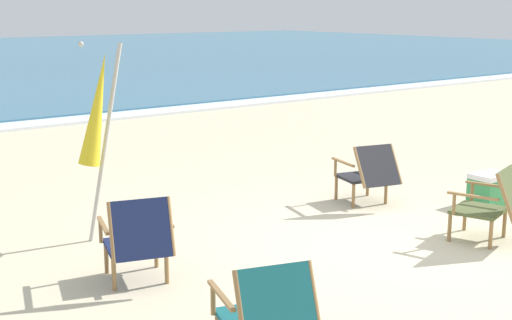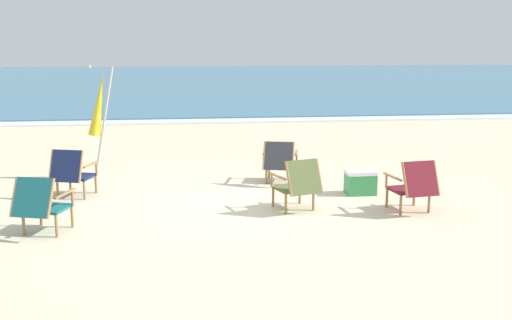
{
  "view_description": "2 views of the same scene",
  "coord_description": "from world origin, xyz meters",
  "px_view_note": "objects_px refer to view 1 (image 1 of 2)",
  "views": [
    {
      "loc": [
        -5.47,
        -4.66,
        2.43
      ],
      "look_at": [
        -0.4,
        2.0,
        0.62
      ],
      "focal_mm": 50.0,
      "sensor_mm": 36.0,
      "label": 1
    },
    {
      "loc": [
        -0.83,
        -9.03,
        2.52
      ],
      "look_at": [
        0.32,
        0.59,
        0.58
      ],
      "focal_mm": 42.0,
      "sensor_mm": 36.0,
      "label": 2
    }
  ],
  "objects_px": {
    "beach_chair_front_left": "(138,238)",
    "beach_chair_front_right": "(268,313)",
    "umbrella_furled_yellow": "(97,112)",
    "cooler_box": "(490,189)",
    "beach_chair_far_center": "(369,172)",
    "beach_chair_mid_center": "(494,203)"
  },
  "relations": [
    {
      "from": "beach_chair_front_left",
      "to": "beach_chair_front_right",
      "type": "bearing_deg",
      "value": -91.7
    },
    {
      "from": "umbrella_furled_yellow",
      "to": "cooler_box",
      "type": "distance_m",
      "value": 4.88
    },
    {
      "from": "cooler_box",
      "to": "umbrella_furled_yellow",
      "type": "bearing_deg",
      "value": 159.17
    },
    {
      "from": "beach_chair_front_right",
      "to": "cooler_box",
      "type": "xyz_separation_m",
      "value": [
        4.79,
        1.6,
        -0.23
      ]
    },
    {
      "from": "beach_chair_front_right",
      "to": "beach_chair_far_center",
      "type": "distance_m",
      "value": 4.35
    },
    {
      "from": "beach_chair_mid_center",
      "to": "beach_chair_far_center",
      "type": "distance_m",
      "value": 1.79
    },
    {
      "from": "beach_chair_front_right",
      "to": "cooler_box",
      "type": "bearing_deg",
      "value": 18.43
    },
    {
      "from": "beach_chair_front_right",
      "to": "umbrella_furled_yellow",
      "type": "distance_m",
      "value": 3.43
    },
    {
      "from": "beach_chair_front_right",
      "to": "cooler_box",
      "type": "distance_m",
      "value": 5.05
    },
    {
      "from": "beach_chair_mid_center",
      "to": "umbrella_furled_yellow",
      "type": "distance_m",
      "value": 4.21
    },
    {
      "from": "beach_chair_front_left",
      "to": "beach_chair_far_center",
      "type": "bearing_deg",
      "value": 9.48
    },
    {
      "from": "beach_chair_front_right",
      "to": "beach_chair_front_left",
      "type": "bearing_deg",
      "value": 88.3
    },
    {
      "from": "beach_chair_front_left",
      "to": "umbrella_furled_yellow",
      "type": "distance_m",
      "value": 1.68
    },
    {
      "from": "beach_chair_front_right",
      "to": "beach_chair_mid_center",
      "type": "height_order",
      "value": "beach_chair_mid_center"
    },
    {
      "from": "umbrella_furled_yellow",
      "to": "cooler_box",
      "type": "bearing_deg",
      "value": -20.83
    },
    {
      "from": "beach_chair_front_left",
      "to": "cooler_box",
      "type": "distance_m",
      "value": 4.75
    },
    {
      "from": "beach_chair_front_right",
      "to": "beach_chair_mid_center",
      "type": "relative_size",
      "value": 1.02
    },
    {
      "from": "umbrella_furled_yellow",
      "to": "beach_chair_front_left",
      "type": "bearing_deg",
      "value": -102.38
    },
    {
      "from": "cooler_box",
      "to": "beach_chair_far_center",
      "type": "bearing_deg",
      "value": 143.45
    },
    {
      "from": "beach_chair_mid_center",
      "to": "beach_chair_far_center",
      "type": "bearing_deg",
      "value": 89.77
    },
    {
      "from": "umbrella_furled_yellow",
      "to": "cooler_box",
      "type": "relative_size",
      "value": 4.27
    },
    {
      "from": "beach_chair_front_right",
      "to": "beach_chair_front_left",
      "type": "height_order",
      "value": "beach_chair_front_left"
    }
  ]
}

